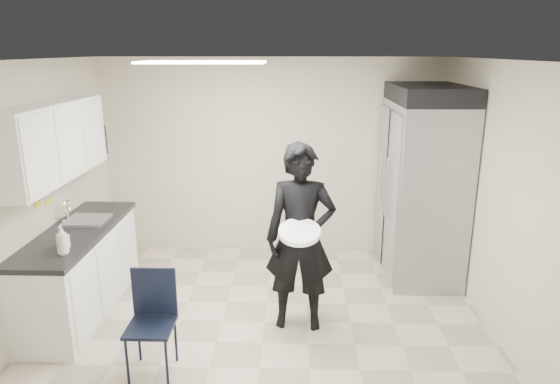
{
  "coord_description": "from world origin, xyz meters",
  "views": [
    {
      "loc": [
        0.28,
        -4.54,
        2.69
      ],
      "look_at": [
        0.15,
        0.2,
        1.33
      ],
      "focal_mm": 32.0,
      "sensor_mm": 36.0,
      "label": 1
    }
  ],
  "objects_px": {
    "folding_chair": "(150,327)",
    "lower_counter": "(80,273)",
    "man_tuxedo": "(300,238)",
    "commercial_fridge": "(422,191)"
  },
  "relations": [
    {
      "from": "folding_chair",
      "to": "lower_counter",
      "type": "bearing_deg",
      "value": 134.62
    },
    {
      "from": "folding_chair",
      "to": "man_tuxedo",
      "type": "bearing_deg",
      "value": 33.09
    },
    {
      "from": "lower_counter",
      "to": "man_tuxedo",
      "type": "distance_m",
      "value": 2.37
    },
    {
      "from": "commercial_fridge",
      "to": "folding_chair",
      "type": "xyz_separation_m",
      "value": [
        -2.74,
        -2.13,
        -0.62
      ]
    },
    {
      "from": "folding_chair",
      "to": "commercial_fridge",
      "type": "bearing_deg",
      "value": 37.84
    },
    {
      "from": "commercial_fridge",
      "to": "folding_chair",
      "type": "relative_size",
      "value": 2.42
    },
    {
      "from": "folding_chair",
      "to": "man_tuxedo",
      "type": "distance_m",
      "value": 1.59
    },
    {
      "from": "lower_counter",
      "to": "folding_chair",
      "type": "bearing_deg",
      "value": -45.44
    },
    {
      "from": "commercial_fridge",
      "to": "lower_counter",
      "type": "bearing_deg",
      "value": -164.12
    },
    {
      "from": "commercial_fridge",
      "to": "man_tuxedo",
      "type": "distance_m",
      "value": 1.97
    }
  ]
}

